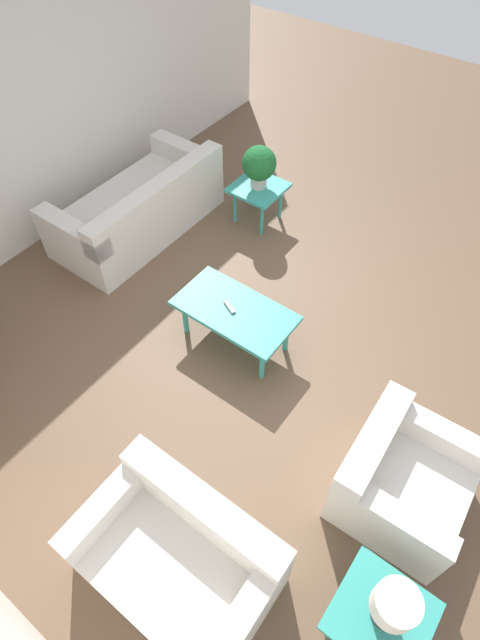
{
  "coord_description": "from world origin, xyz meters",
  "views": [
    {
      "loc": [
        -1.45,
        2.63,
        3.81
      ],
      "look_at": [
        0.17,
        0.46,
        0.55
      ],
      "focal_mm": 28.0,
      "sensor_mm": 36.0,
      "label": 1
    }
  ],
  "objects_px": {
    "loveseat": "(180,557)",
    "potted_plant": "(259,165)",
    "side_table_plant": "(258,191)",
    "side_table_lamp": "(380,617)",
    "table_lamp": "(393,607)",
    "coffee_table": "(235,313)",
    "armchair": "(400,480)",
    "sofa": "(140,209)"
  },
  "relations": [
    {
      "from": "loveseat",
      "to": "side_table_plant",
      "type": "bearing_deg",
      "value": 117.6
    },
    {
      "from": "side_table_plant",
      "to": "potted_plant",
      "type": "height_order",
      "value": "potted_plant"
    },
    {
      "from": "side_table_lamp",
      "to": "table_lamp",
      "type": "height_order",
      "value": "table_lamp"
    },
    {
      "from": "coffee_table",
      "to": "potted_plant",
      "type": "xyz_separation_m",
      "value": [
        0.87,
        -1.6,
        0.35
      ]
    },
    {
      "from": "armchair",
      "to": "potted_plant",
      "type": "height_order",
      "value": "potted_plant"
    },
    {
      "from": "sofa",
      "to": "side_table_lamp",
      "type": "xyz_separation_m",
      "value": [
        -3.97,
        2.06,
        0.11
      ]
    },
    {
      "from": "armchair",
      "to": "loveseat",
      "type": "height_order",
      "value": "same"
    },
    {
      "from": "coffee_table",
      "to": "sofa",
      "type": "bearing_deg",
      "value": -19.83
    },
    {
      "from": "armchair",
      "to": "table_lamp",
      "type": "bearing_deg",
      "value": -165.69
    },
    {
      "from": "table_lamp",
      "to": "coffee_table",
      "type": "bearing_deg",
      "value": -33.18
    },
    {
      "from": "side_table_lamp",
      "to": "armchair",
      "type": "bearing_deg",
      "value": -73.54
    },
    {
      "from": "coffee_table",
      "to": "potted_plant",
      "type": "bearing_deg",
      "value": -61.4
    },
    {
      "from": "armchair",
      "to": "coffee_table",
      "type": "height_order",
      "value": "armchair"
    },
    {
      "from": "coffee_table",
      "to": "armchair",
      "type": "bearing_deg",
      "value": 165.24
    },
    {
      "from": "armchair",
      "to": "table_lamp",
      "type": "xyz_separation_m",
      "value": [
        -0.27,
        0.9,
        0.43
      ]
    },
    {
      "from": "potted_plant",
      "to": "armchair",
      "type": "bearing_deg",
      "value": 142.59
    },
    {
      "from": "loveseat",
      "to": "side_table_plant",
      "type": "distance_m",
      "value": 3.88
    },
    {
      "from": "side_table_plant",
      "to": "potted_plant",
      "type": "xyz_separation_m",
      "value": [
        0.0,
        0.0,
        0.34
      ]
    },
    {
      "from": "potted_plant",
      "to": "table_lamp",
      "type": "xyz_separation_m",
      "value": [
        -3.01,
        3.0,
        -0.02
      ]
    },
    {
      "from": "loveseat",
      "to": "side_table_plant",
      "type": "height_order",
      "value": "loveseat"
    },
    {
      "from": "loveseat",
      "to": "potted_plant",
      "type": "bearing_deg",
      "value": 117.6
    },
    {
      "from": "armchair",
      "to": "side_table_plant",
      "type": "distance_m",
      "value": 3.45
    },
    {
      "from": "loveseat",
      "to": "table_lamp",
      "type": "height_order",
      "value": "table_lamp"
    },
    {
      "from": "side_table_plant",
      "to": "side_table_lamp",
      "type": "bearing_deg",
      "value": 135.08
    },
    {
      "from": "loveseat",
      "to": "coffee_table",
      "type": "height_order",
      "value": "loveseat"
    },
    {
      "from": "sofa",
      "to": "coffee_table",
      "type": "bearing_deg",
      "value": 70.01
    },
    {
      "from": "armchair",
      "to": "table_lamp",
      "type": "relative_size",
      "value": 2.3
    },
    {
      "from": "loveseat",
      "to": "table_lamp",
      "type": "bearing_deg",
      "value": 19.99
    },
    {
      "from": "side_table_plant",
      "to": "side_table_lamp",
      "type": "height_order",
      "value": "same"
    },
    {
      "from": "armchair",
      "to": "potted_plant",
      "type": "bearing_deg",
      "value": 50.43
    },
    {
      "from": "coffee_table",
      "to": "potted_plant",
      "type": "distance_m",
      "value": 1.86
    },
    {
      "from": "coffee_table",
      "to": "table_lamp",
      "type": "bearing_deg",
      "value": 146.82
    },
    {
      "from": "potted_plant",
      "to": "table_lamp",
      "type": "height_order",
      "value": "potted_plant"
    },
    {
      "from": "loveseat",
      "to": "side_table_lamp",
      "type": "height_order",
      "value": "loveseat"
    },
    {
      "from": "table_lamp",
      "to": "side_table_lamp",
      "type": "bearing_deg",
      "value": 153.43
    },
    {
      "from": "sofa",
      "to": "side_table_plant",
      "type": "relative_size",
      "value": 3.54
    },
    {
      "from": "loveseat",
      "to": "armchair",
      "type": "bearing_deg",
      "value": 55.06
    },
    {
      "from": "sofa",
      "to": "loveseat",
      "type": "bearing_deg",
      "value": 47.79
    },
    {
      "from": "armchair",
      "to": "coffee_table",
      "type": "bearing_deg",
      "value": 73.09
    },
    {
      "from": "side_table_lamp",
      "to": "potted_plant",
      "type": "distance_m",
      "value": 4.26
    },
    {
      "from": "side_table_plant",
      "to": "sofa",
      "type": "bearing_deg",
      "value": 44.48
    },
    {
      "from": "potted_plant",
      "to": "table_lamp",
      "type": "distance_m",
      "value": 4.25
    }
  ]
}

